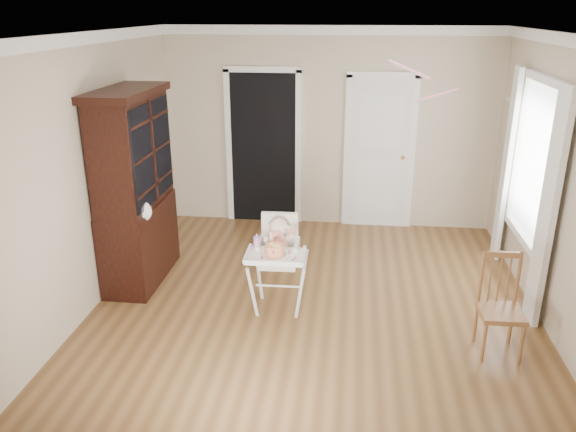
# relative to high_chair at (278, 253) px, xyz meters

# --- Properties ---
(floor) EXTENTS (5.00, 5.00, 0.00)m
(floor) POSITION_rel_high_chair_xyz_m (0.36, 0.03, -0.62)
(floor) COLOR brown
(floor) RESTS_ON ground
(ceiling) EXTENTS (5.00, 5.00, 0.00)m
(ceiling) POSITION_rel_high_chair_xyz_m (0.36, 0.03, 2.08)
(ceiling) COLOR white
(ceiling) RESTS_ON wall_back
(wall_back) EXTENTS (4.50, 0.00, 4.50)m
(wall_back) POSITION_rel_high_chair_xyz_m (0.36, 2.53, 0.73)
(wall_back) COLOR beige
(wall_back) RESTS_ON floor
(wall_left) EXTENTS (0.00, 5.00, 5.00)m
(wall_left) POSITION_rel_high_chair_xyz_m (-1.89, 0.03, 0.73)
(wall_left) COLOR beige
(wall_left) RESTS_ON floor
(wall_right) EXTENTS (0.00, 5.00, 5.00)m
(wall_right) POSITION_rel_high_chair_xyz_m (2.61, 0.03, 0.73)
(wall_right) COLOR beige
(wall_right) RESTS_ON floor
(crown_molding) EXTENTS (4.50, 5.00, 0.12)m
(crown_molding) POSITION_rel_high_chair_xyz_m (0.36, 0.03, 2.02)
(crown_molding) COLOR white
(crown_molding) RESTS_ON ceiling
(doorway) EXTENTS (1.06, 0.05, 2.22)m
(doorway) POSITION_rel_high_chair_xyz_m (-0.54, 2.52, 0.49)
(doorway) COLOR black
(doorway) RESTS_ON wall_back
(closet_door) EXTENTS (0.96, 0.09, 2.13)m
(closet_door) POSITION_rel_high_chair_xyz_m (1.06, 2.51, 0.40)
(closet_door) COLOR white
(closet_door) RESTS_ON wall_back
(window_right) EXTENTS (0.13, 1.84, 2.30)m
(window_right) POSITION_rel_high_chair_xyz_m (2.54, 0.83, 0.67)
(window_right) COLOR white
(window_right) RESTS_ON wall_right
(high_chair) EXTENTS (0.59, 0.72, 1.01)m
(high_chair) POSITION_rel_high_chair_xyz_m (0.00, 0.00, 0.00)
(high_chair) COLOR white
(high_chair) RESTS_ON floor
(baby) EXTENTS (0.29, 0.22, 0.43)m
(baby) POSITION_rel_high_chair_xyz_m (0.00, 0.02, 0.14)
(baby) COLOR beige
(baby) RESTS_ON high_chair
(cake) EXTENTS (0.23, 0.23, 0.11)m
(cake) POSITION_rel_high_chair_xyz_m (-0.00, -0.23, 0.13)
(cake) COLOR silver
(cake) RESTS_ON high_chair
(sippy_cup) EXTENTS (0.07, 0.07, 0.16)m
(sippy_cup) POSITION_rel_high_chair_xyz_m (-0.20, -0.10, 0.15)
(sippy_cup) COLOR #CD7DB4
(sippy_cup) RESTS_ON high_chair
(china_cabinet) EXTENTS (0.56, 1.27, 2.14)m
(china_cabinet) POSITION_rel_high_chair_xyz_m (-1.63, 0.51, 0.45)
(china_cabinet) COLOR black
(china_cabinet) RESTS_ON floor
(dining_chair) EXTENTS (0.38, 0.38, 0.91)m
(dining_chair) POSITION_rel_high_chair_xyz_m (2.04, -0.52, -0.20)
(dining_chair) COLOR brown
(dining_chair) RESTS_ON floor
(streamer) EXTENTS (0.38, 0.35, 0.15)m
(streamer) POSITION_rel_high_chair_xyz_m (1.19, 0.41, 1.75)
(streamer) COLOR pink
(streamer) RESTS_ON ceiling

